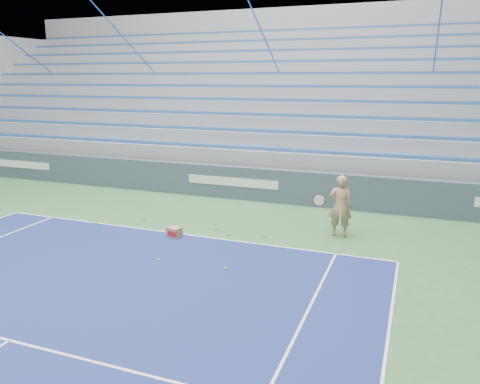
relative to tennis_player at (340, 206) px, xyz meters
The scene contains 11 objects.
sponsor_barrier 4.78m from the tennis_player, 145.94° to the left, with size 30.00×0.32×1.10m.
bleachers 9.41m from the tennis_player, 115.26° to the left, with size 31.00×9.15×7.30m.
tennis_player is the anchor object (origin of this frame).
ball_box 4.28m from the tennis_player, 158.03° to the right, with size 0.39×0.33×0.26m.
tennis_ball_0 2.08m from the tennis_player, 156.68° to the right, with size 0.07×0.07×0.07m, color #A7D92C.
tennis_ball_1 6.67m from the tennis_player, 167.91° to the right, with size 0.07×0.07×0.07m, color #A7D92C.
tennis_ball_2 3.68m from the tennis_player, 121.59° to the right, with size 0.07×0.07×0.07m, color #A7D92C.
tennis_ball_3 4.73m from the tennis_player, 137.69° to the right, with size 0.07×0.07×0.07m, color #A7D92C.
tennis_ball_4 3.32m from the tennis_player, 167.97° to the right, with size 0.07×0.07×0.07m, color #A7D92C.
tennis_ball_5 5.54m from the tennis_player, behind, with size 0.07×0.07×0.07m, color #A7D92C.
tennis_ball_6 2.95m from the tennis_player, 159.89° to the right, with size 0.07×0.07×0.07m, color #A7D92C.
Camera 1 is at (5.65, 1.61, 3.97)m, focal length 35.00 mm.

